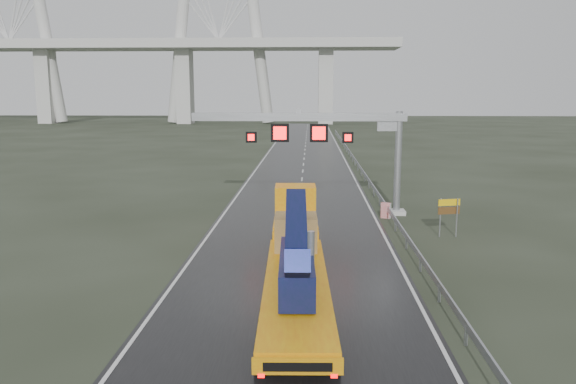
{
  "coord_description": "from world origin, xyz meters",
  "views": [
    {
      "loc": [
        0.81,
        -20.98,
        8.36
      ],
      "look_at": [
        -0.36,
        8.5,
        3.2
      ],
      "focal_mm": 35.0,
      "sensor_mm": 36.0,
      "label": 1
    }
  ],
  "objects_px": {
    "sign_gantry": "(329,134)",
    "exit_sign_pair": "(449,210)",
    "striped_barrier": "(386,210)",
    "heavy_haul_truck": "(296,245)"
  },
  "relations": [
    {
      "from": "exit_sign_pair",
      "to": "striped_barrier",
      "type": "height_order",
      "value": "exit_sign_pair"
    },
    {
      "from": "sign_gantry",
      "to": "exit_sign_pair",
      "type": "bearing_deg",
      "value": -42.35
    },
    {
      "from": "sign_gantry",
      "to": "exit_sign_pair",
      "type": "xyz_separation_m",
      "value": [
        6.9,
        -6.28,
        -3.99
      ]
    },
    {
      "from": "exit_sign_pair",
      "to": "striped_barrier",
      "type": "xyz_separation_m",
      "value": [
        -3.0,
        5.01,
        -1.1
      ]
    },
    {
      "from": "exit_sign_pair",
      "to": "striped_barrier",
      "type": "distance_m",
      "value": 5.94
    },
    {
      "from": "sign_gantry",
      "to": "heavy_haul_truck",
      "type": "relative_size",
      "value": 0.87
    },
    {
      "from": "sign_gantry",
      "to": "exit_sign_pair",
      "type": "distance_m",
      "value": 10.15
    },
    {
      "from": "sign_gantry",
      "to": "heavy_haul_truck",
      "type": "height_order",
      "value": "sign_gantry"
    },
    {
      "from": "sign_gantry",
      "to": "heavy_haul_truck",
      "type": "distance_m",
      "value": 14.88
    },
    {
      "from": "sign_gantry",
      "to": "exit_sign_pair",
      "type": "height_order",
      "value": "sign_gantry"
    }
  ]
}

